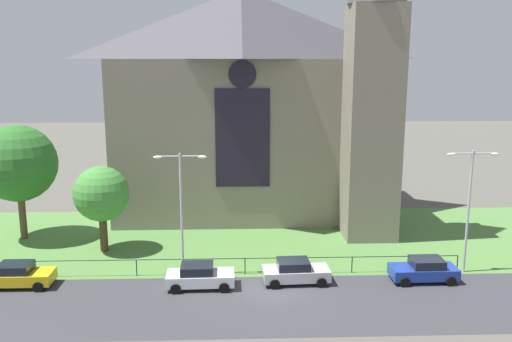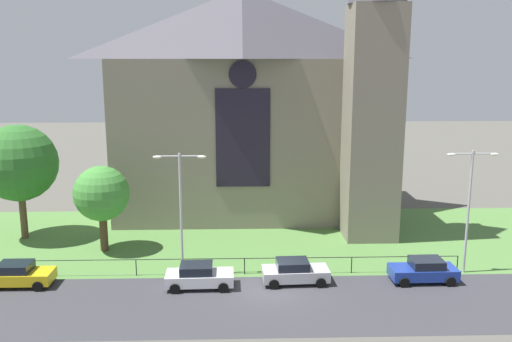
{
  "view_description": "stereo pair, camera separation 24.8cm",
  "coord_description": "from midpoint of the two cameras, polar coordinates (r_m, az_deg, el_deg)",
  "views": [
    {
      "loc": [
        -2.08,
        -31.41,
        14.07
      ],
      "look_at": [
        -0.62,
        8.0,
        5.85
      ],
      "focal_mm": 38.15,
      "sensor_mm": 36.0,
      "label": 1
    },
    {
      "loc": [
        -1.83,
        -31.42,
        14.07
      ],
      "look_at": [
        -0.62,
        8.0,
        5.85
      ],
      "focal_mm": 38.15,
      "sensor_mm": 36.0,
      "label": 2
    }
  ],
  "objects": [
    {
      "name": "ground",
      "position": [
        43.78,
        0.56,
        -6.97
      ],
      "size": [
        160.0,
        160.0,
        0.0
      ],
      "primitive_type": "plane",
      "color": "#56544C"
    },
    {
      "name": "road_asphalt",
      "position": [
        32.66,
        1.56,
        -13.74
      ],
      "size": [
        120.0,
        8.0,
        0.01
      ],
      "primitive_type": "cube",
      "color": "#38383D",
      "rests_on": "ground"
    },
    {
      "name": "grass_verge",
      "position": [
        41.89,
        0.69,
        -7.84
      ],
      "size": [
        120.0,
        20.0,
        0.01
      ],
      "primitive_type": "cube",
      "color": "#517F3D",
      "rests_on": "ground"
    },
    {
      "name": "church_building",
      "position": [
        49.16,
        -0.75,
        7.35
      ],
      "size": [
        23.2,
        16.2,
        26.0
      ],
      "color": "gray",
      "rests_on": "ground"
    },
    {
      "name": "iron_railing",
      "position": [
        36.36,
        -1.36,
        -9.35
      ],
      "size": [
        28.6,
        0.07,
        1.13
      ],
      "color": "black",
      "rests_on": "ground"
    },
    {
      "name": "tree_left_near",
      "position": [
        41.2,
        -16.08,
        -2.35
      ],
      "size": [
        4.05,
        4.05,
        6.41
      ],
      "color": "#4C3823",
      "rests_on": "ground"
    },
    {
      "name": "tree_left_far",
      "position": [
        45.92,
        -23.84,
        0.73
      ],
      "size": [
        5.97,
        5.97,
        9.08
      ],
      "color": "brown",
      "rests_on": "ground"
    },
    {
      "name": "streetlamp_near",
      "position": [
        35.14,
        -8.06,
        -2.93
      ],
      "size": [
        3.37,
        0.26,
        8.2
      ],
      "color": "#B2B2B7",
      "rests_on": "ground"
    },
    {
      "name": "streetlamp_far",
      "position": [
        38.05,
        21.31,
        -2.44
      ],
      "size": [
        3.37,
        0.26,
        8.26
      ],
      "color": "#B2B2B7",
      "rests_on": "ground"
    },
    {
      "name": "parked_car_yellow",
      "position": [
        37.74,
        -23.84,
        -9.95
      ],
      "size": [
        4.2,
        2.02,
        1.51
      ],
      "rotation": [
        0.0,
        0.0,
        0.0
      ],
      "color": "gold",
      "rests_on": "ground"
    },
    {
      "name": "parked_car_white",
      "position": [
        34.67,
        -6.13,
        -10.9
      ],
      "size": [
        4.24,
        2.1,
        1.51
      ],
      "rotation": [
        0.0,
        0.0,
        0.02
      ],
      "color": "silver",
      "rests_on": "ground"
    },
    {
      "name": "parked_car_silver",
      "position": [
        35.24,
        3.95,
        -10.47
      ],
      "size": [
        4.27,
        2.17,
        1.51
      ],
      "rotation": [
        0.0,
        0.0,
        0.04
      ],
      "color": "#B7B7BC",
      "rests_on": "ground"
    },
    {
      "name": "parked_car_blue",
      "position": [
        36.99,
        17.03,
        -9.88
      ],
      "size": [
        4.23,
        2.07,
        1.51
      ],
      "rotation": [
        0.0,
        0.0,
        3.16
      ],
      "color": "#1E3899",
      "rests_on": "ground"
    }
  ]
}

